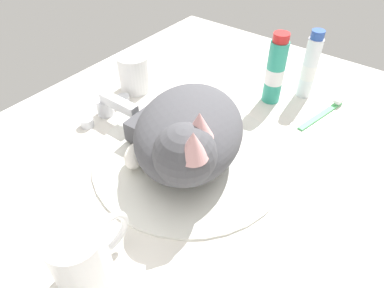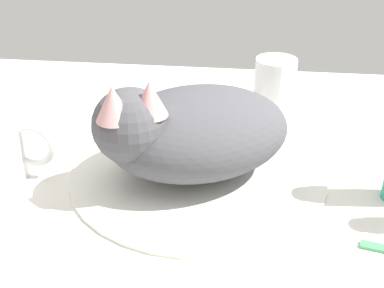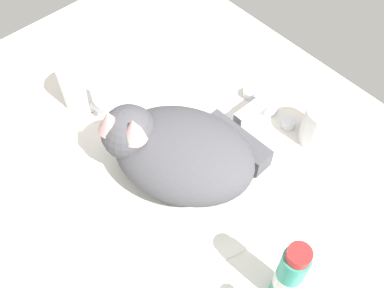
# 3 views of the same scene
# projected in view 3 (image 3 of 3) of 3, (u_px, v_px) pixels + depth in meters

# --- Properties ---
(ground_plane) EXTENTS (1.10, 0.83, 0.03)m
(ground_plane) POSITION_uv_depth(u_px,v_px,m) (184.00, 179.00, 0.85)
(ground_plane) COLOR silver
(sink_basin) EXTENTS (0.35, 0.35, 0.01)m
(sink_basin) POSITION_uv_depth(u_px,v_px,m) (184.00, 173.00, 0.83)
(sink_basin) COLOR silver
(sink_basin) RESTS_ON ground_plane
(faucet) EXTENTS (0.13, 0.11, 0.06)m
(faucet) POSITION_uv_depth(u_px,v_px,m) (264.00, 107.00, 0.90)
(faucet) COLOR silver
(faucet) RESTS_ON ground_plane
(cat) EXTENTS (0.30, 0.27, 0.15)m
(cat) POSITION_uv_depth(u_px,v_px,m) (176.00, 149.00, 0.78)
(cat) COLOR #4C4C51
(cat) RESTS_ON sink_basin
(coffee_mug) EXTENTS (0.12, 0.07, 0.10)m
(coffee_mug) POSITION_uv_depth(u_px,v_px,m) (81.00, 86.00, 0.90)
(coffee_mug) COLOR white
(coffee_mug) RESTS_ON ground_plane
(rinse_cup) EXTENTS (0.07, 0.07, 0.08)m
(rinse_cup) POSITION_uv_depth(u_px,v_px,m) (322.00, 125.00, 0.85)
(rinse_cup) COLOR white
(rinse_cup) RESTS_ON ground_plane
(toothpaste_bottle) EXTENTS (0.04, 0.04, 0.16)m
(toothpaste_bottle) POSITION_uv_depth(u_px,v_px,m) (289.00, 276.00, 0.65)
(toothpaste_bottle) COLOR teal
(toothpaste_bottle) RESTS_ON ground_plane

